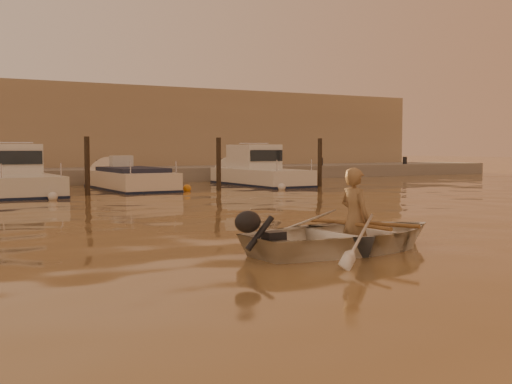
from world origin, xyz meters
TOP-DOWN VIEW (x-y plane):
  - ground_plane at (0.00, 0.00)m, footprint 160.00×160.00m
  - dinghy at (0.25, 0.06)m, footprint 3.75×2.78m
  - person at (0.35, 0.07)m, footprint 0.42×0.61m
  - outboard_motor at (-1.24, -0.03)m, footprint 0.92×0.45m
  - oar_port at (0.50, 0.08)m, footprint 0.62×2.04m
  - oar_starboard at (0.30, 0.07)m, footprint 0.30×2.09m
  - moored_boat_2 at (-2.21, 16.00)m, footprint 2.24×7.52m
  - moored_boat_3 at (2.06, 16.00)m, footprint 2.13×6.12m
  - moored_boat_4 at (7.92, 16.00)m, footprint 2.05×6.40m
  - piling_2 at (-0.20, 13.80)m, footprint 0.18×0.18m
  - piling_3 at (4.80, 13.80)m, footprint 0.18×0.18m
  - piling_4 at (9.50, 13.80)m, footprint 0.18×0.18m
  - fender_c at (-1.68, 12.37)m, footprint 0.30×0.30m
  - fender_d at (3.57, 13.99)m, footprint 0.30×0.30m
  - fender_e at (7.02, 12.83)m, footprint 0.30×0.30m
  - quay at (0.00, 21.50)m, footprint 52.00×4.00m
  - waterfront_building at (0.00, 27.00)m, footprint 46.00×7.00m

SIDE VIEW (x-z plane):
  - ground_plane at x=0.00m, z-range 0.00..0.00m
  - fender_c at x=-1.68m, z-range -0.05..0.25m
  - fender_d at x=3.57m, z-range -0.05..0.25m
  - fender_e at x=7.02m, z-range -0.05..0.25m
  - quay at x=0.00m, z-range -0.35..0.65m
  - moored_boat_3 at x=2.06m, z-range -0.25..0.70m
  - dinghy at x=0.25m, z-range -0.12..0.62m
  - outboard_motor at x=-1.24m, z-range -0.07..0.63m
  - oar_port at x=0.50m, z-range 0.35..0.49m
  - oar_starboard at x=0.30m, z-range 0.35..0.49m
  - person at x=0.35m, z-range -0.30..1.32m
  - moored_boat_2 at x=-2.21m, z-range -0.25..1.50m
  - moored_boat_4 at x=7.92m, z-range -0.25..1.50m
  - piling_2 at x=-0.20m, z-range -0.20..2.00m
  - piling_3 at x=4.80m, z-range -0.20..2.00m
  - piling_4 at x=9.50m, z-range -0.20..2.00m
  - waterfront_building at x=0.00m, z-range 0.00..4.80m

